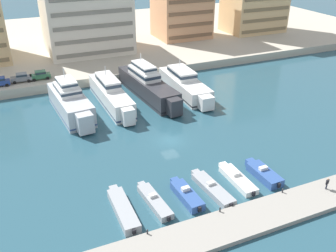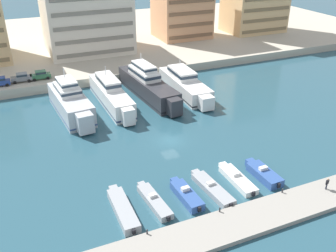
{
  "view_description": "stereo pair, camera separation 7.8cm",
  "coord_description": "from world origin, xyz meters",
  "views": [
    {
      "loc": [
        -20.75,
        -46.72,
        29.3
      ],
      "look_at": [
        -0.19,
        0.35,
        2.5
      ],
      "focal_mm": 40.0,
      "sensor_mm": 36.0,
      "label": 1
    },
    {
      "loc": [
        -20.68,
        -46.75,
        29.3
      ],
      "look_at": [
        -0.19,
        0.35,
        2.5
      ],
      "focal_mm": 40.0,
      "sensor_mm": 36.0,
      "label": 2
    }
  ],
  "objects": [
    {
      "name": "ground_plane",
      "position": [
        0.0,
        0.0,
        0.0
      ],
      "size": [
        400.0,
        400.0,
        0.0
      ],
      "primitive_type": "plane",
      "color": "#285160"
    },
    {
      "name": "quay_promenade",
      "position": [
        0.0,
        62.87,
        0.93
      ],
      "size": [
        180.0,
        70.0,
        1.87
      ],
      "primitive_type": "cube",
      "color": "#BCB29E",
      "rests_on": "ground"
    },
    {
      "name": "pier_dock",
      "position": [
        0.0,
        -20.49,
        0.29
      ],
      "size": [
        120.0,
        4.95,
        0.58
      ],
      "primitive_type": "cube",
      "color": "#9E998E",
      "rests_on": "ground"
    },
    {
      "name": "yacht_silver_far_left",
      "position": [
        -12.28,
        15.93,
        2.34
      ],
      "size": [
        5.87,
        18.36,
        7.99
      ],
      "color": "silver",
      "rests_on": "ground"
    },
    {
      "name": "yacht_white_left",
      "position": [
        -4.53,
        17.4,
        2.01
      ],
      "size": [
        4.12,
        20.78,
        6.76
      ],
      "color": "white",
      "rests_on": "ground"
    },
    {
      "name": "yacht_charcoal_mid_left",
      "position": [
        3.28,
        18.42,
        2.32
      ],
      "size": [
        6.11,
        22.69,
        8.02
      ],
      "color": "#333338",
      "rests_on": "ground"
    },
    {
      "name": "yacht_white_center_left",
      "position": [
        10.78,
        17.05,
        1.82
      ],
      "size": [
        4.92,
        19.98,
        6.34
      ],
      "color": "white",
      "rests_on": "ground"
    },
    {
      "name": "motorboat_grey_far_left",
      "position": [
        -11.91,
        -13.34,
        0.54
      ],
      "size": [
        1.97,
        8.72,
        1.08
      ],
      "color": "#9EA3A8",
      "rests_on": "ground"
    },
    {
      "name": "motorboat_grey_left",
      "position": [
        -7.96,
        -13.25,
        0.43
      ],
      "size": [
        2.19,
        7.83,
        1.21
      ],
      "color": "#9EA3A8",
      "rests_on": "ground"
    },
    {
      "name": "motorboat_blue_mid_left",
      "position": [
        -3.93,
        -13.84,
        0.53
      ],
      "size": [
        2.1,
        6.84,
        1.49
      ],
      "color": "#33569E",
      "rests_on": "ground"
    },
    {
      "name": "motorboat_grey_center_left",
      "position": [
        -0.29,
        -13.84,
        0.41
      ],
      "size": [
        2.52,
        8.41,
        1.14
      ],
      "color": "#9EA3A8",
      "rests_on": "ground"
    },
    {
      "name": "motorboat_white_center",
      "position": [
        3.75,
        -13.38,
        0.41
      ],
      "size": [
        1.96,
        7.69,
        1.21
      ],
      "color": "white",
      "rests_on": "ground"
    },
    {
      "name": "motorboat_blue_center_right",
      "position": [
        7.51,
        -13.94,
        0.57
      ],
      "size": [
        2.25,
        6.66,
        1.51
      ],
      "color": "#33569E",
      "rests_on": "ground"
    },
    {
      "name": "car_grey_mid_left",
      "position": [
        -19.3,
        31.46,
        2.84
      ],
      "size": [
        4.15,
        2.03,
        1.8
      ],
      "color": "slate",
      "rests_on": "quay_promenade"
    },
    {
      "name": "car_green_center_left",
      "position": [
        -15.57,
        31.48,
        2.84
      ],
      "size": [
        4.11,
        1.95,
        1.8
      ],
      "color": "#2D6642",
      "rests_on": "quay_promenade"
    },
    {
      "name": "apartment_block_mid_left",
      "position": [
        -1.43,
        48.86,
        9.96
      ],
      "size": [
        20.75,
        17.41,
        18.09
      ],
      "color": "silver",
      "rests_on": "quay_promenade"
    },
    {
      "name": "pedestrian_near_edge",
      "position": [
        12.63,
        -19.87,
        1.53
      ],
      "size": [
        0.6,
        0.33,
        1.6
      ],
      "color": "#282D3D",
      "rests_on": "pier_dock"
    },
    {
      "name": "bollard_west",
      "position": [
        -10.72,
        -18.26,
        0.91
      ],
      "size": [
        0.2,
        0.2,
        0.61
      ],
      "color": "#2D2D33",
      "rests_on": "pier_dock"
    },
    {
      "name": "bollard_west_mid",
      "position": [
        -1.79,
        -18.26,
        0.91
      ],
      "size": [
        0.2,
        0.2,
        0.61
      ],
      "color": "#2D2D33",
      "rests_on": "pier_dock"
    },
    {
      "name": "bollard_east_mid",
      "position": [
        7.14,
        -18.26,
        0.91
      ],
      "size": [
        0.2,
        0.2,
        0.61
      ],
      "color": "#2D2D33",
      "rests_on": "pier_dock"
    }
  ]
}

